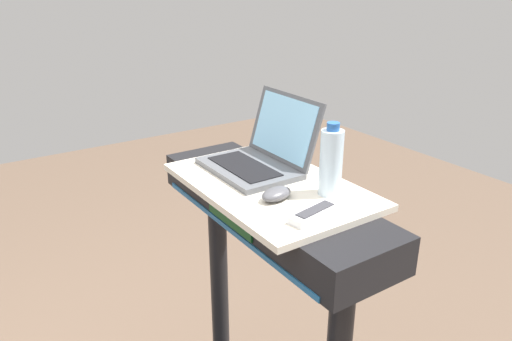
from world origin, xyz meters
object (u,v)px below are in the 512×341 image
laptop (260,154)px  water_bottle (331,162)px  computer_mouse (276,194)px  tv_remote (315,213)px

laptop → water_bottle: (0.28, 0.05, 0.05)m
computer_mouse → water_bottle: (0.05, 0.15, 0.08)m
computer_mouse → tv_remote: bearing=-2.7°
water_bottle → computer_mouse: bearing=-109.6°
laptop → water_bottle: size_ratio=1.51×
computer_mouse → water_bottle: bearing=59.1°
computer_mouse → tv_remote: (0.14, 0.02, -0.01)m
water_bottle → tv_remote: (0.09, -0.13, -0.09)m
computer_mouse → water_bottle: 0.18m
water_bottle → laptop: bearing=-169.4°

